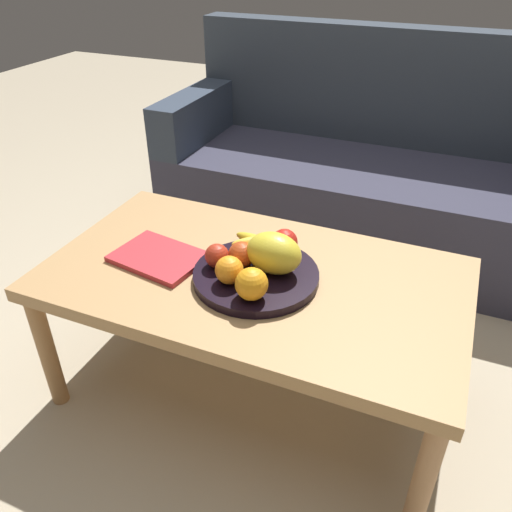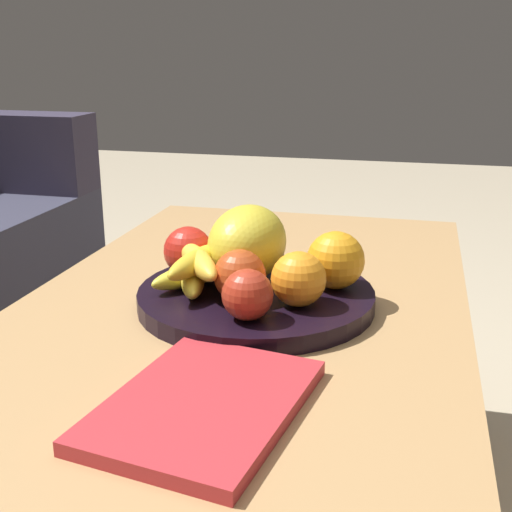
% 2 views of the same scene
% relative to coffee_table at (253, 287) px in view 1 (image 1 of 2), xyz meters
% --- Properties ---
extents(ground_plane, '(8.00, 8.00, 0.00)m').
position_rel_coffee_table_xyz_m(ground_plane, '(0.00, 0.00, -0.40)').
color(ground_plane, tan).
extents(coffee_table, '(1.15, 0.64, 0.45)m').
position_rel_coffee_table_xyz_m(coffee_table, '(0.00, 0.00, 0.00)').
color(coffee_table, tan).
rests_on(coffee_table, ground_plane).
extents(couch, '(1.70, 0.70, 0.90)m').
position_rel_coffee_table_xyz_m(couch, '(0.07, 1.08, -0.09)').
color(couch, '#333345').
rests_on(couch, ground_plane).
extents(fruit_bowl, '(0.34, 0.34, 0.03)m').
position_rel_coffee_table_xyz_m(fruit_bowl, '(0.02, -0.02, 0.06)').
color(fruit_bowl, black).
rests_on(fruit_bowl, coffee_table).
extents(melon_large_front, '(0.16, 0.12, 0.11)m').
position_rel_coffee_table_xyz_m(melon_large_front, '(0.06, -0.00, 0.13)').
color(melon_large_front, yellow).
rests_on(melon_large_front, fruit_bowl).
extents(orange_front, '(0.07, 0.07, 0.07)m').
position_rel_coffee_table_xyz_m(orange_front, '(-0.03, -0.09, 0.11)').
color(orange_front, orange).
rests_on(orange_front, fruit_bowl).
extents(orange_left, '(0.08, 0.08, 0.08)m').
position_rel_coffee_table_xyz_m(orange_left, '(0.05, -0.13, 0.11)').
color(orange_left, orange).
rests_on(orange_left, fruit_bowl).
extents(apple_front, '(0.07, 0.07, 0.07)m').
position_rel_coffee_table_xyz_m(apple_front, '(-0.03, -0.01, 0.11)').
color(apple_front, '#B14119').
rests_on(apple_front, fruit_bowl).
extents(apple_left, '(0.07, 0.07, 0.07)m').
position_rel_coffee_table_xyz_m(apple_left, '(-0.09, -0.04, 0.10)').
color(apple_left, '#AF301C').
rests_on(apple_left, fruit_bowl).
extents(apple_right, '(0.07, 0.07, 0.07)m').
position_rel_coffee_table_xyz_m(apple_right, '(0.06, 0.09, 0.11)').
color(apple_right, red).
rests_on(apple_right, fruit_bowl).
extents(banana_bunch, '(0.17, 0.13, 0.06)m').
position_rel_coffee_table_xyz_m(banana_bunch, '(0.00, 0.06, 0.10)').
color(banana_bunch, gold).
rests_on(banana_bunch, fruit_bowl).
extents(magazine, '(0.28, 0.22, 0.02)m').
position_rel_coffee_table_xyz_m(magazine, '(-0.28, -0.04, 0.05)').
color(magazine, '#BC2E35').
rests_on(magazine, coffee_table).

